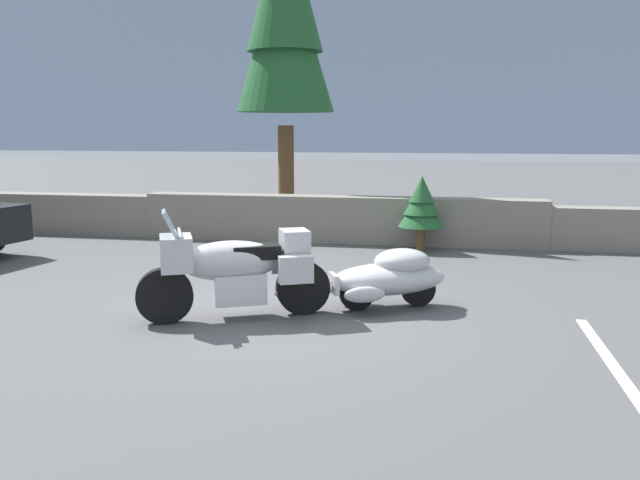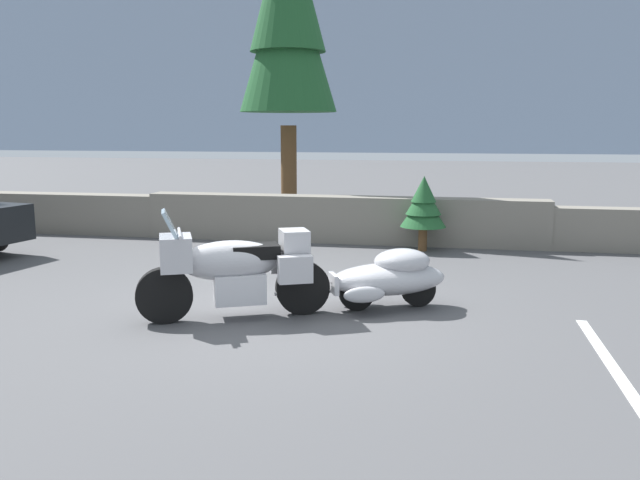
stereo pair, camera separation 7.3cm
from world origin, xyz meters
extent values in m
plane|color=#4C4C4F|center=(0.00, 0.00, 0.00)|extent=(80.00, 80.00, 0.00)
cube|color=slate|center=(0.00, 5.17, 0.46)|extent=(8.00, 0.53, 0.92)
cube|color=#8C9EB7|center=(0.00, 95.15, 8.00)|extent=(240.00, 80.00, 16.00)
cylinder|color=black|center=(-1.14, -0.73, 0.33)|extent=(0.66, 0.40, 0.66)
cylinder|color=black|center=(0.36, -0.05, 0.33)|extent=(0.66, 0.40, 0.66)
cube|color=silver|center=(-0.34, -0.37, 0.38)|extent=(0.73, 0.65, 0.36)
ellipsoid|color=#B2B2B7|center=(-0.44, -0.41, 0.71)|extent=(1.27, 0.90, 0.48)
cube|color=#B2B2B7|center=(-1.00, -0.67, 0.83)|extent=(0.54, 0.62, 0.40)
cube|color=#9EB7C6|center=(-1.05, -0.69, 1.16)|extent=(0.35, 0.48, 0.34)
cube|color=black|center=(-0.16, -0.29, 0.81)|extent=(0.66, 0.56, 0.16)
cube|color=#B2B2B7|center=(0.27, -0.09, 0.91)|extent=(0.46, 0.50, 0.28)
cube|color=#B2B2B7|center=(0.35, -0.38, 0.63)|extent=(0.43, 0.31, 0.32)
cube|color=#B2B2B7|center=(0.10, 0.16, 0.63)|extent=(0.43, 0.31, 0.32)
cylinder|color=silver|center=(-0.96, -0.65, 1.06)|extent=(0.33, 0.65, 0.04)
cylinder|color=silver|center=(-1.10, -0.71, 0.58)|extent=(0.26, 0.17, 0.54)
cylinder|color=black|center=(0.99, 0.24, 0.22)|extent=(0.44, 0.27, 0.44)
cylinder|color=black|center=(1.74, 0.58, 0.22)|extent=(0.44, 0.27, 0.44)
ellipsoid|color=#B2B2B7|center=(1.36, 0.41, 0.38)|extent=(1.65, 1.24, 0.40)
ellipsoid|color=#B2B2B7|center=(1.53, 0.49, 0.60)|extent=(0.89, 0.81, 0.32)
cube|color=silver|center=(0.72, 0.12, 0.36)|extent=(0.19, 0.32, 0.24)
ellipsoid|color=#B2B2B7|center=(1.12, -0.05, 0.28)|extent=(0.53, 0.34, 0.20)
ellipsoid|color=#B2B2B7|center=(0.86, 0.53, 0.28)|extent=(0.53, 0.34, 0.20)
cylinder|color=silver|center=(0.36, -0.05, 0.27)|extent=(0.66, 0.34, 0.05)
cylinder|color=brown|center=(-1.60, 7.23, 1.16)|extent=(0.37, 0.37, 2.33)
cone|color=#1E5128|center=(-1.60, 7.23, 4.47)|extent=(2.22, 2.22, 3.68)
cylinder|color=brown|center=(1.63, 4.51, 0.20)|extent=(0.16, 0.16, 0.40)
cone|color=#1E5128|center=(1.63, 4.51, 0.77)|extent=(0.85, 0.85, 0.64)
cone|color=#1E5128|center=(1.63, 4.51, 0.97)|extent=(0.66, 0.66, 0.56)
cone|color=#1E5128|center=(1.63, 4.51, 1.16)|extent=(0.47, 0.47, 0.48)
cube|color=silver|center=(3.67, -1.50, 0.00)|extent=(0.12, 3.60, 0.01)
camera|label=1|loc=(2.01, -7.67, 2.25)|focal=36.77mm
camera|label=2|loc=(2.08, -7.66, 2.25)|focal=36.77mm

